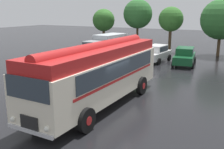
# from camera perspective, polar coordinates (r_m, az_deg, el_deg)

# --- Properties ---
(ground_plane) EXTENTS (120.00, 120.00, 0.00)m
(ground_plane) POSITION_cam_1_polar(r_m,az_deg,el_deg) (14.30, -2.10, -6.99)
(ground_plane) COLOR black
(vintage_bus) EXTENTS (3.01, 10.17, 3.49)m
(vintage_bus) POSITION_cam_1_polar(r_m,az_deg,el_deg) (14.01, -2.94, 0.66)
(vintage_bus) COLOR silver
(vintage_bus) RESTS_ON ground
(car_near_left) EXTENTS (2.33, 4.37, 1.66)m
(car_near_left) POSITION_cam_1_polar(r_m,az_deg,el_deg) (27.29, 3.74, 4.88)
(car_near_left) COLOR silver
(car_near_left) RESTS_ON ground
(car_mid_left) EXTENTS (2.26, 4.34, 1.66)m
(car_mid_left) POSITION_cam_1_polar(r_m,az_deg,el_deg) (26.84, 9.65, 4.56)
(car_mid_left) COLOR silver
(car_mid_left) RESTS_ON ground
(car_mid_right) EXTENTS (2.37, 4.39, 1.66)m
(car_mid_right) POSITION_cam_1_polar(r_m,az_deg,el_deg) (25.73, 15.53, 3.86)
(car_mid_right) COLOR #144C28
(car_mid_right) RESTS_ON ground
(box_van) EXTENTS (2.73, 5.92, 2.50)m
(box_van) POSITION_cam_1_polar(r_m,az_deg,el_deg) (28.81, -1.18, 6.42)
(box_van) COLOR #B2B7BC
(box_van) RESTS_ON ground
(tree_far_left) EXTENTS (2.97, 2.97, 5.26)m
(tree_far_left) POSITION_cam_1_polar(r_m,az_deg,el_deg) (35.87, -1.76, 11.79)
(tree_far_left) COLOR #4C3823
(tree_far_left) RESTS_ON ground
(tree_left_of_centre) EXTENTS (3.79, 3.78, 6.49)m
(tree_left_of_centre) POSITION_cam_1_polar(r_m,az_deg,el_deg) (35.25, 5.83, 12.96)
(tree_left_of_centre) COLOR #4C3823
(tree_left_of_centre) RESTS_ON ground
(tree_centre) EXTENTS (2.97, 2.97, 5.51)m
(tree_centre) POSITION_cam_1_polar(r_m,az_deg,el_deg) (33.10, 12.68, 11.63)
(tree_centre) COLOR #4C3823
(tree_centre) RESTS_ON ground
(tree_right_of_centre) EXTENTS (4.47, 4.47, 6.33)m
(tree_right_of_centre) POSITION_cam_1_polar(r_m,az_deg,el_deg) (31.93, 22.96, 11.05)
(tree_right_of_centre) COLOR #4C3823
(tree_right_of_centre) RESTS_ON ground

